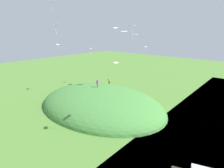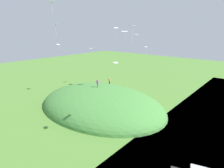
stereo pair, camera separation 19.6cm
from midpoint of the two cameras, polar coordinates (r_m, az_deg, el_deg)
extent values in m
plane|color=#4B7930|center=(37.43, 6.76, -7.98)|extent=(160.00, 160.00, 0.00)
ellipsoid|color=#427E38|center=(39.10, -3.37, -6.79)|extent=(28.49, 20.91, 7.48)
cube|color=brown|center=(39.05, -4.37, -0.41)|extent=(0.23, 0.28, 0.81)
cylinder|color=purple|center=(38.85, -4.39, 0.62)|extent=(0.60, 0.60, 0.64)
sphere|color=#A3704F|center=(38.73, -4.41, 1.25)|extent=(0.24, 0.24, 0.24)
cube|color=black|center=(45.56, -0.70, 0.51)|extent=(0.24, 0.15, 0.77)
cylinder|color=orange|center=(45.38, -0.70, 1.35)|extent=(0.45, 0.45, 0.61)
sphere|color=beige|center=(45.27, -0.70, 1.87)|extent=(0.23, 0.23, 0.23)
cube|color=white|center=(46.04, -16.32, 11.74)|extent=(0.89, 1.04, 0.19)
cylinder|color=white|center=(45.90, -16.03, 10.89)|extent=(0.13, 0.16, 0.92)
cube|color=white|center=(24.79, -16.93, 17.42)|extent=(0.91, 0.89, 0.19)
cylinder|color=white|center=(24.94, -16.91, 15.64)|extent=(0.05, 0.18, 1.16)
cube|color=white|center=(33.48, -17.92, 23.20)|extent=(0.86, 0.85, 0.15)
cylinder|color=white|center=(33.49, -18.00, 21.60)|extent=(0.10, 0.18, 1.48)
cube|color=silver|center=(25.32, 1.39, 6.65)|extent=(0.55, 0.76, 0.14)
cylinder|color=silver|center=(25.12, 1.44, 5.08)|extent=(0.13, 0.08, 0.92)
cube|color=white|center=(47.46, 1.39, 17.07)|extent=(1.19, 1.31, 0.23)
cylinder|color=white|center=(47.27, 1.17, 16.05)|extent=(0.20, 0.19, 1.14)
cube|color=white|center=(37.57, 4.08, 16.01)|extent=(1.45, 1.30, 0.16)
cylinder|color=white|center=(37.29, 4.29, 14.76)|extent=(0.11, 0.04, 1.02)
cube|color=white|center=(22.40, 6.49, 17.66)|extent=(1.06, 0.91, 0.05)
cylinder|color=white|center=(22.57, 6.48, 15.02)|extent=(0.10, 0.12, 1.62)
cube|color=white|center=(52.06, -6.45, 10.98)|extent=(1.03, 0.94, 0.06)
cylinder|color=white|center=(52.35, -6.36, 9.76)|extent=(0.05, 0.15, 1.84)
cube|color=silver|center=(41.61, 7.68, 15.06)|extent=(1.02, 1.30, 0.09)
cylinder|color=silver|center=(41.48, 7.83, 14.06)|extent=(0.09, 0.05, 0.85)
cube|color=white|center=(44.39, 10.65, 11.31)|extent=(0.59, 0.81, 0.10)
cylinder|color=white|center=(44.64, 10.73, 9.88)|extent=(0.04, 0.25, 1.85)
cylinder|color=brown|center=(34.14, 14.97, -10.07)|extent=(0.14, 0.14, 0.95)
camera|label=1|loc=(0.10, -89.83, 0.05)|focal=29.38mm
camera|label=2|loc=(0.10, 90.17, -0.05)|focal=29.38mm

